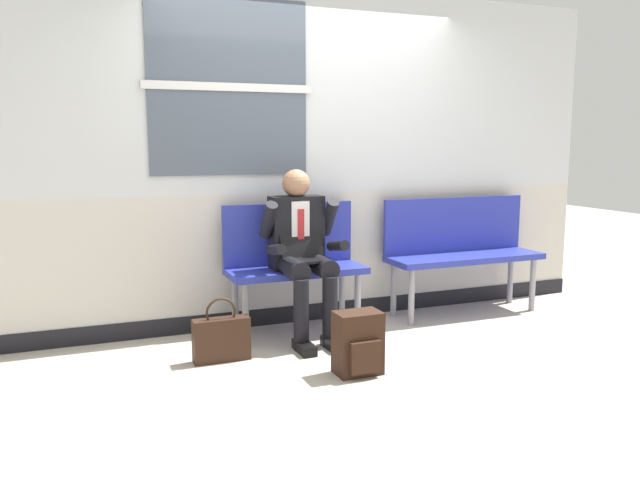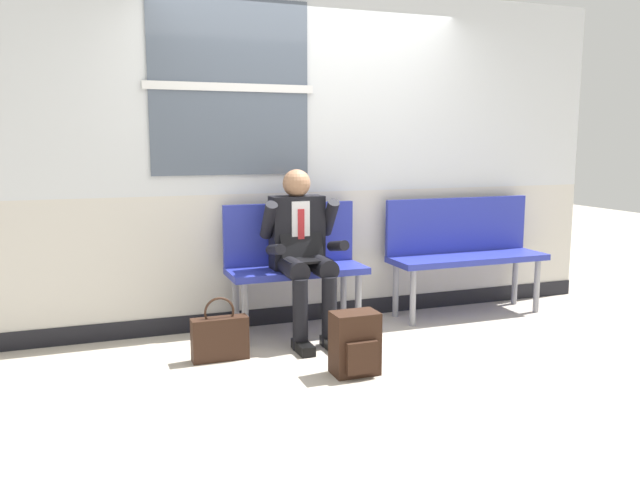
{
  "view_description": "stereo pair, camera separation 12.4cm",
  "coord_description": "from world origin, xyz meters",
  "px_view_note": "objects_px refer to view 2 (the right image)",
  "views": [
    {
      "loc": [
        -1.85,
        -4.25,
        1.47
      ],
      "look_at": [
        -0.11,
        0.06,
        0.75
      ],
      "focal_mm": 35.92,
      "sensor_mm": 36.0,
      "label": 1
    },
    {
      "loc": [
        -1.73,
        -4.3,
        1.47
      ],
      "look_at": [
        -0.11,
        0.06,
        0.75
      ],
      "focal_mm": 35.92,
      "sensor_mm": 36.0,
      "label": 2
    }
  ],
  "objects_px": {
    "bench_empty": "(463,246)",
    "person_seated": "(302,249)",
    "handbag": "(220,337)",
    "backpack": "(355,344)",
    "bench_with_person": "(294,258)"
  },
  "relations": [
    {
      "from": "person_seated",
      "to": "handbag",
      "type": "bearing_deg",
      "value": -157.57
    },
    {
      "from": "bench_with_person",
      "to": "person_seated",
      "type": "xyz_separation_m",
      "value": [
        0.0,
        -0.21,
        0.1
      ]
    },
    {
      "from": "bench_with_person",
      "to": "bench_empty",
      "type": "distance_m",
      "value": 1.53
    },
    {
      "from": "backpack",
      "to": "bench_empty",
      "type": "bearing_deg",
      "value": 35.77
    },
    {
      "from": "backpack",
      "to": "handbag",
      "type": "distance_m",
      "value": 0.94
    },
    {
      "from": "bench_with_person",
      "to": "bench_empty",
      "type": "bearing_deg",
      "value": 0.05
    },
    {
      "from": "bench_empty",
      "to": "handbag",
      "type": "height_order",
      "value": "bench_empty"
    },
    {
      "from": "bench_empty",
      "to": "backpack",
      "type": "bearing_deg",
      "value": -144.23
    },
    {
      "from": "handbag",
      "to": "person_seated",
      "type": "bearing_deg",
      "value": 22.43
    },
    {
      "from": "bench_with_person",
      "to": "handbag",
      "type": "bearing_deg",
      "value": -144.59
    },
    {
      "from": "person_seated",
      "to": "backpack",
      "type": "bearing_deg",
      "value": -85.67
    },
    {
      "from": "bench_with_person",
      "to": "person_seated",
      "type": "relative_size",
      "value": 0.84
    },
    {
      "from": "bench_empty",
      "to": "person_seated",
      "type": "distance_m",
      "value": 1.55
    },
    {
      "from": "handbag",
      "to": "bench_empty",
      "type": "bearing_deg",
      "value": 12.48
    },
    {
      "from": "bench_empty",
      "to": "person_seated",
      "type": "relative_size",
      "value": 1.08
    }
  ]
}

